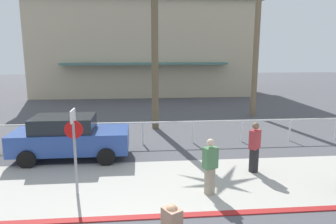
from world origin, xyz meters
name	(u,v)px	position (x,y,z in m)	size (l,w,h in m)	color
ground_plane	(143,135)	(0.00, 10.00, 0.00)	(80.00, 80.00, 0.00)	#4C4C51
sidewalk_strip	(145,184)	(0.00, 4.20, 0.01)	(44.00, 4.00, 0.02)	#ADAAA0
curb_paint	(147,217)	(0.00, 2.20, 0.01)	(44.00, 0.24, 0.03)	maroon
building_backdrop	(144,47)	(0.39, 26.38, 4.40)	(20.38, 10.17, 8.77)	#BCAD8E
rail_fence	(143,126)	(0.00, 8.50, 0.84)	(22.83, 0.08, 1.04)	white
stop_sign_bike_lane	(74,140)	(-2.00, 3.66, 1.68)	(0.52, 0.56, 2.56)	gray
palm_tree_1	(155,21)	(0.73, 11.39, 5.60)	(2.96, 2.85, 7.66)	brown
palm_tree_2	(259,4)	(7.07, 13.95, 6.82)	(3.47, 3.12, 9.25)	#756047
car_blue_1	(70,137)	(-2.85, 6.91, 0.87)	(4.40, 2.02, 1.69)	#284793
pedestrian_0	(254,149)	(3.78, 4.90, 0.83)	(0.47, 0.46, 1.77)	#232326
pedestrian_2	(210,169)	(1.88, 3.37, 0.78)	(0.47, 0.42, 1.69)	gray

